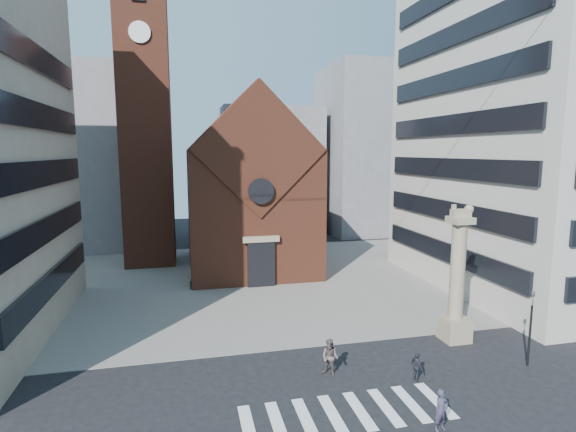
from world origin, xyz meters
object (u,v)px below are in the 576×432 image
object	(u,v)px
traffic_light	(530,327)
pedestrian_2	(417,367)
pedestrian_1	(330,357)
scooter_0	(192,281)
lion_column	(457,287)
pedestrian_0	(441,410)

from	to	relation	value
traffic_light	pedestrian_2	distance (m)	7.05
pedestrian_2	pedestrian_1	bearing A→B (deg)	62.98
traffic_light	scooter_0	world-z (taller)	traffic_light
lion_column	pedestrian_2	distance (m)	6.93
traffic_light	pedestrian_1	distance (m)	11.26
traffic_light	scooter_0	size ratio (longest dim) A/B	2.34
traffic_light	scooter_0	distance (m)	26.30
lion_column	pedestrian_1	bearing A→B (deg)	-164.61
pedestrian_0	pedestrian_1	bearing A→B (deg)	108.70
scooter_0	lion_column	bearing A→B (deg)	-34.59
traffic_light	pedestrian_0	distance (m)	9.10
pedestrian_1	traffic_light	bearing A→B (deg)	35.02
pedestrian_1	pedestrian_2	world-z (taller)	pedestrian_1
lion_column	scooter_0	world-z (taller)	lion_column
lion_column	pedestrian_0	xyz separation A→B (m)	(-5.99, -8.16, -2.54)
pedestrian_0	scooter_0	size ratio (longest dim) A/B	1.00
traffic_light	pedestrian_2	xyz separation A→B (m)	(-6.88, -0.11, -1.52)
traffic_light	pedestrian_1	xyz separation A→B (m)	(-11.08, 1.50, -1.30)
lion_column	pedestrian_1	distance (m)	9.75
traffic_light	pedestrian_1	world-z (taller)	traffic_light
lion_column	traffic_light	size ratio (longest dim) A/B	2.02
scooter_0	traffic_light	bearing A→B (deg)	-37.95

